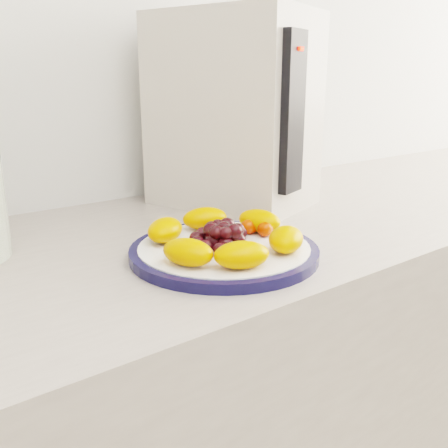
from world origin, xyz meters
TOP-DOWN VIEW (x-y plane):
  - plate_rim at (0.06, 1.07)m, footprint 0.28×0.28m
  - plate_face at (0.06, 1.07)m, footprint 0.25×0.25m
  - appliance_body at (0.27, 1.32)m, footprint 0.30×0.35m
  - appliance_panel at (0.27, 1.16)m, footprint 0.07×0.04m
  - appliance_led at (0.28, 1.15)m, footprint 0.01×0.01m
  - fruit_plate at (0.06, 1.07)m, footprint 0.24×0.24m

SIDE VIEW (x-z plane):
  - plate_rim at x=0.06m, z-range 0.90..0.91m
  - plate_face at x=0.06m, z-range 0.90..0.92m
  - fruit_plate at x=0.06m, z-range 0.92..0.95m
  - appliance_body at x=0.27m, z-range 0.90..1.27m
  - appliance_panel at x=0.27m, z-range 0.95..1.23m
  - appliance_led at x=0.28m, z-range 1.20..1.20m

